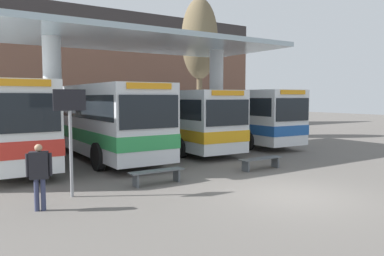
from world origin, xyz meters
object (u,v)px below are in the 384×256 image
at_px(parked_car_street, 195,117).
at_px(waiting_bench_mid_platform, 261,161).
at_px(transit_bus_right_bay, 170,116).
at_px(pedestrian_waiting, 39,170).
at_px(transit_bus_center_bay, 101,117).
at_px(poplar_tree_behind_left, 200,40).
at_px(transit_bus_far_right_bay, 229,114).
at_px(waiting_bench_near_pillar, 157,174).
at_px(info_sign_platform, 70,121).
at_px(transit_bus_left_bay, 2,119).

bearing_deg(parked_car_street, waiting_bench_mid_platform, -119.20).
relative_size(transit_bus_right_bay, pedestrian_waiting, 6.47).
distance_m(transit_bus_right_bay, waiting_bench_mid_platform, 7.59).
relative_size(transit_bus_center_bay, transit_bus_right_bay, 0.96).
relative_size(waiting_bench_mid_platform, poplar_tree_behind_left, 0.20).
distance_m(transit_bus_far_right_bay, waiting_bench_near_pillar, 11.97).
height_order(transit_bus_center_bay, poplar_tree_behind_left, poplar_tree_behind_left).
height_order(transit_bus_center_bay, pedestrian_waiting, transit_bus_center_bay).
xyz_separation_m(transit_bus_center_bay, transit_bus_far_right_bay, (8.70, 1.15, -0.08)).
height_order(waiting_bench_near_pillar, waiting_bench_mid_platform, same).
relative_size(transit_bus_far_right_bay, parked_car_street, 2.41).
relative_size(info_sign_platform, parked_car_street, 0.69).
bearing_deg(poplar_tree_behind_left, pedestrian_waiting, -137.07).
height_order(transit_bus_right_bay, info_sign_platform, transit_bus_right_bay).
xyz_separation_m(waiting_bench_near_pillar, info_sign_platform, (-2.76, -0.06, 1.84)).
relative_size(info_sign_platform, pedestrian_waiting, 1.82).
height_order(transit_bus_left_bay, info_sign_platform, transit_bus_left_bay).
distance_m(info_sign_platform, pedestrian_waiting, 1.79).
bearing_deg(poplar_tree_behind_left, transit_bus_right_bay, -140.36).
relative_size(transit_bus_left_bay, waiting_bench_near_pillar, 5.80).
bearing_deg(parked_car_street, transit_bus_left_bay, -151.32).
relative_size(waiting_bench_near_pillar, pedestrian_waiting, 1.11).
distance_m(transit_bus_right_bay, waiting_bench_near_pillar, 8.96).
bearing_deg(transit_bus_left_bay, poplar_tree_behind_left, -163.17).
relative_size(waiting_bench_near_pillar, info_sign_platform, 0.61).
height_order(transit_bus_left_bay, parked_car_street, transit_bus_left_bay).
bearing_deg(info_sign_platform, transit_bus_far_right_bay, 32.90).
distance_m(waiting_bench_near_pillar, info_sign_platform, 3.32).
relative_size(transit_bus_left_bay, transit_bus_center_bay, 1.04).
bearing_deg(pedestrian_waiting, transit_bus_center_bay, 78.82).
xyz_separation_m(poplar_tree_behind_left, parked_car_street, (3.99, 6.60, -5.76)).
height_order(transit_bus_far_right_bay, waiting_bench_mid_platform, transit_bus_far_right_bay).
distance_m(transit_bus_left_bay, waiting_bench_near_pillar, 8.23).
xyz_separation_m(transit_bus_far_right_bay, pedestrian_waiting, (-12.90, -8.58, -0.78)).
bearing_deg(info_sign_platform, waiting_bench_near_pillar, 1.23).
xyz_separation_m(transit_bus_far_right_bay, info_sign_platform, (-11.87, -7.68, 0.37)).
bearing_deg(transit_bus_left_bay, transit_bus_center_bay, 170.24).
bearing_deg(transit_bus_far_right_bay, transit_bus_right_bay, 4.14).
bearing_deg(transit_bus_right_bay, pedestrian_waiting, 46.44).
bearing_deg(transit_bus_far_right_bay, transit_bus_center_bay, 9.51).
relative_size(pedestrian_waiting, poplar_tree_behind_left, 0.17).
height_order(transit_bus_right_bay, transit_bus_far_right_bay, transit_bus_far_right_bay).
height_order(transit_bus_far_right_bay, info_sign_platform, transit_bus_far_right_bay).
xyz_separation_m(waiting_bench_near_pillar, poplar_tree_behind_left, (9.23, 11.16, 6.44)).
height_order(transit_bus_left_bay, waiting_bench_near_pillar, transit_bus_left_bay).
distance_m(transit_bus_left_bay, info_sign_platform, 7.29).
bearing_deg(parked_car_street, transit_bus_center_bay, -141.95).
xyz_separation_m(transit_bus_center_bay, poplar_tree_behind_left, (8.82, 4.69, 4.90)).
bearing_deg(transit_bus_center_bay, poplar_tree_behind_left, -151.98).
distance_m(waiting_bench_near_pillar, pedestrian_waiting, 3.97).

